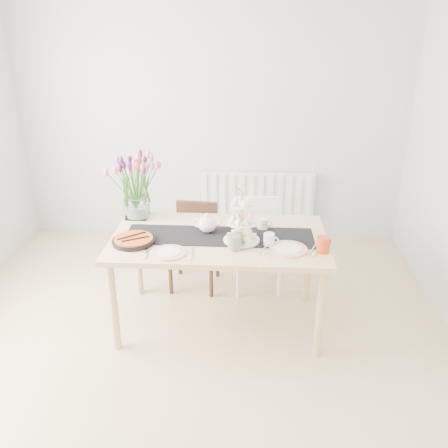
# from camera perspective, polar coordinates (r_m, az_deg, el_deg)

# --- Properties ---
(room_shell) EXTENTS (4.50, 4.50, 4.50)m
(room_shell) POSITION_cam_1_polar(r_m,az_deg,el_deg) (2.79, -5.53, 3.63)
(room_shell) COLOR tan
(room_shell) RESTS_ON ground
(radiator) EXTENTS (1.20, 0.08, 0.60)m
(radiator) POSITION_cam_1_polar(r_m,az_deg,el_deg) (5.11, 4.03, 2.92)
(radiator) COLOR white
(radiator) RESTS_ON room_shell
(dining_table) EXTENTS (1.60, 0.90, 0.75)m
(dining_table) POSITION_cam_1_polar(r_m,az_deg,el_deg) (3.56, -0.59, -2.63)
(dining_table) COLOR tan
(dining_table) RESTS_ON ground
(chair_brown) EXTENTS (0.42, 0.42, 0.75)m
(chair_brown) POSITION_cam_1_polar(r_m,az_deg,el_deg) (4.25, -3.44, -1.80)
(chair_brown) COLOR #361E13
(chair_brown) RESTS_ON ground
(chair_white) EXTENTS (0.43, 0.43, 0.80)m
(chair_white) POSITION_cam_1_polar(r_m,az_deg,el_deg) (4.22, 3.92, -1.52)
(chair_white) COLOR white
(chair_white) RESTS_ON ground
(table_runner) EXTENTS (1.40, 0.35, 0.01)m
(table_runner) POSITION_cam_1_polar(r_m,az_deg,el_deg) (3.53, -0.60, -1.46)
(table_runner) COLOR black
(table_runner) RESTS_ON dining_table
(tulip_vase) EXTENTS (0.63, 0.63, 0.54)m
(tulip_vase) POSITION_cam_1_polar(r_m,az_deg,el_deg) (3.82, -10.70, 5.67)
(tulip_vase) COLOR silver
(tulip_vase) RESTS_ON dining_table
(cake_stand) EXTENTS (0.27, 0.27, 0.39)m
(cake_stand) POSITION_cam_1_polar(r_m,az_deg,el_deg) (3.41, 2.14, -0.42)
(cake_stand) COLOR gold
(cake_stand) RESTS_ON dining_table
(teapot) EXTENTS (0.27, 0.24, 0.15)m
(teapot) POSITION_cam_1_polar(r_m,az_deg,el_deg) (3.57, -2.03, -0.01)
(teapot) COLOR white
(teapot) RESTS_ON dining_table
(cream_jug) EXTENTS (0.09, 0.09, 0.09)m
(cream_jug) POSITION_cam_1_polar(r_m,az_deg,el_deg) (3.65, 4.68, 0.04)
(cream_jug) COLOR silver
(cream_jug) RESTS_ON dining_table
(tart_tin) EXTENTS (0.31, 0.31, 0.04)m
(tart_tin) POSITION_cam_1_polar(r_m,az_deg,el_deg) (3.49, -10.82, -1.94)
(tart_tin) COLOR black
(tart_tin) RESTS_ON dining_table
(mug_grey) EXTENTS (0.13, 0.13, 0.11)m
(mug_grey) POSITION_cam_1_polar(r_m,az_deg,el_deg) (3.31, 1.27, -2.22)
(mug_grey) COLOR slate
(mug_grey) RESTS_ON dining_table
(mug_white) EXTENTS (0.09, 0.09, 0.09)m
(mug_white) POSITION_cam_1_polar(r_m,az_deg,el_deg) (3.39, 5.43, -1.88)
(mug_white) COLOR white
(mug_white) RESTS_ON dining_table
(mug_orange) EXTENTS (0.13, 0.13, 0.11)m
(mug_orange) POSITION_cam_1_polar(r_m,az_deg,el_deg) (3.35, 11.85, -2.43)
(mug_orange) COLOR red
(mug_orange) RESTS_ON dining_table
(plate_left) EXTENTS (0.25, 0.25, 0.01)m
(plate_left) POSITION_cam_1_polar(r_m,az_deg,el_deg) (3.30, -6.65, -3.44)
(plate_left) COLOR white
(plate_left) RESTS_ON dining_table
(plate_right) EXTENTS (0.34, 0.34, 0.01)m
(plate_right) POSITION_cam_1_polar(r_m,az_deg,el_deg) (3.36, 7.75, -2.99)
(plate_right) COLOR white
(plate_right) RESTS_ON dining_table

